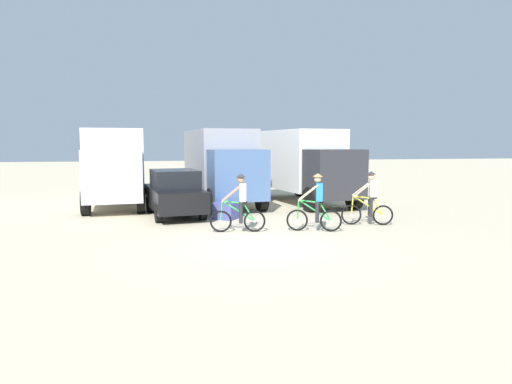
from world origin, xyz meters
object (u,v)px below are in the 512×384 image
(sedan_parked, at_px, (175,193))
(supply_crate, at_px, (227,210))
(box_truck_white_box, at_px, (303,162))
(cyclist_cowboy_hat, at_px, (316,205))
(cyclist_near_camera, at_px, (369,200))
(cyclist_orange_shirt, at_px, (240,205))
(box_truck_avon_van, at_px, (115,163))
(box_truck_grey_hauler, at_px, (222,163))

(sedan_parked, relative_size, supply_crate, 5.08)
(box_truck_white_box, distance_m, supply_crate, 5.77)
(cyclist_cowboy_hat, bearing_deg, sedan_parked, 138.12)
(box_truck_white_box, distance_m, sedan_parked, 6.62)
(cyclist_near_camera, bearing_deg, sedan_parked, 153.83)
(cyclist_orange_shirt, relative_size, cyclist_cowboy_hat, 1.00)
(sedan_parked, distance_m, cyclist_near_camera, 7.14)
(box_truck_avon_van, xyz_separation_m, box_truck_grey_hauler, (4.70, -0.41, 0.00))
(box_truck_white_box, height_order, cyclist_near_camera, box_truck_white_box)
(cyclist_cowboy_hat, bearing_deg, cyclist_orange_shirt, 172.05)
(box_truck_white_box, height_order, cyclist_orange_shirt, box_truck_white_box)
(box_truck_grey_hauler, bearing_deg, cyclist_near_camera, -55.96)
(cyclist_orange_shirt, bearing_deg, sedan_parked, 118.80)
(cyclist_cowboy_hat, relative_size, supply_crate, 2.09)
(box_truck_avon_van, relative_size, cyclist_cowboy_hat, 3.80)
(supply_crate, bearing_deg, box_truck_white_box, 43.55)
(box_truck_grey_hauler, distance_m, supply_crate, 4.41)
(box_truck_avon_van, height_order, box_truck_white_box, same)
(cyclist_orange_shirt, bearing_deg, box_truck_white_box, 58.29)
(cyclist_near_camera, bearing_deg, box_truck_white_box, 94.97)
(cyclist_cowboy_hat, bearing_deg, box_truck_white_box, 76.74)
(sedan_parked, distance_m, supply_crate, 2.18)
(box_truck_avon_van, height_order, cyclist_cowboy_hat, box_truck_avon_van)
(box_truck_avon_van, distance_m, sedan_parked, 4.49)
(sedan_parked, height_order, cyclist_orange_shirt, cyclist_orange_shirt)
(sedan_parked, relative_size, cyclist_near_camera, 2.43)
(box_truck_grey_hauler, xyz_separation_m, cyclist_near_camera, (4.26, -6.30, -1.03))
(sedan_parked, xyz_separation_m, supply_crate, (1.86, -0.96, -0.58))
(box_truck_avon_van, bearing_deg, sedan_parked, -54.48)
(cyclist_cowboy_hat, height_order, supply_crate, cyclist_cowboy_hat)
(box_truck_grey_hauler, bearing_deg, box_truck_white_box, -4.40)
(box_truck_white_box, xyz_separation_m, supply_crate, (-4.02, -3.82, -1.57))
(sedan_parked, xyz_separation_m, cyclist_near_camera, (6.41, -3.15, -0.04))
(box_truck_white_box, relative_size, sedan_parked, 1.59)
(box_truck_grey_hauler, relative_size, supply_crate, 8.00)
(sedan_parked, bearing_deg, cyclist_cowboy_hat, -41.88)
(box_truck_grey_hauler, bearing_deg, supply_crate, -94.04)
(box_truck_grey_hauler, distance_m, cyclist_orange_shirt, 6.76)
(cyclist_orange_shirt, distance_m, cyclist_near_camera, 4.49)
(sedan_parked, relative_size, cyclist_cowboy_hat, 2.43)
(box_truck_avon_van, height_order, cyclist_orange_shirt, box_truck_avon_van)
(box_truck_grey_hauler, xyz_separation_m, supply_crate, (-0.29, -4.11, -1.57))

